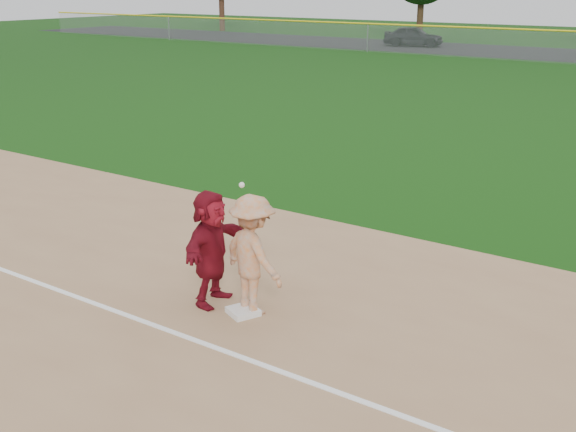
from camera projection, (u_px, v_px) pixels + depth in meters
The scene contains 6 objects.
ground at pixel (231, 322), 11.01m from camera, with size 160.00×160.00×0.00m, color #113E0B.
foul_line at pixel (196, 341), 10.38m from camera, with size 60.00×0.10×0.01m, color white.
first_base at pixel (243, 311), 11.20m from camera, with size 0.42×0.42×0.10m, color white.
base_runner at pixel (211, 248), 11.35m from camera, with size 1.73×0.55×1.87m, color maroon.
car_left at pixel (414, 36), 57.05m from camera, with size 1.86×4.62×1.58m, color black.
first_base_play at pixel (253, 255), 11.00m from camera, with size 1.37×1.00×2.20m.
Camera 1 is at (6.44, -7.65, 4.95)m, focal length 45.00 mm.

